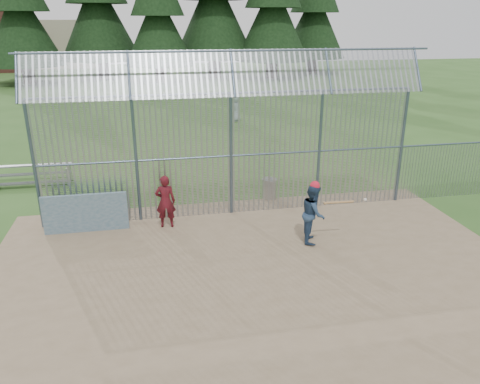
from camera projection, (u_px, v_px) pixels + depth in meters
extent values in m
plane|color=#2D511E|center=(254.00, 263.00, 12.56)|extent=(120.00, 120.00, 0.00)
cube|color=#756047|center=(259.00, 272.00, 12.10)|extent=(14.00, 10.00, 0.02)
cube|color=#38566B|center=(86.00, 213.00, 14.18)|extent=(2.50, 0.12, 1.20)
imported|color=navy|center=(313.00, 213.00, 13.46)|extent=(0.88, 1.00, 1.74)
imported|color=maroon|center=(165.00, 201.00, 14.42)|extent=(0.65, 0.45, 1.68)
imported|color=gray|center=(236.00, 108.00, 29.50)|extent=(0.96, 0.93, 1.66)
sphere|color=red|center=(315.00, 186.00, 13.17)|extent=(0.28, 0.28, 0.28)
cylinder|color=#AA7F4C|center=(339.00, 202.00, 13.33)|extent=(0.85, 0.11, 0.07)
sphere|color=#AA7F4C|center=(325.00, 203.00, 13.25)|extent=(0.09, 0.09, 0.09)
sphere|color=white|center=(365.00, 200.00, 13.28)|extent=(0.09, 0.09, 0.09)
cylinder|color=#92959A|center=(269.00, 189.00, 16.93)|extent=(0.52, 0.52, 0.70)
cylinder|color=#9EA0A5|center=(269.00, 180.00, 16.80)|extent=(0.56, 0.56, 0.05)
sphere|color=#9EA0A5|center=(269.00, 178.00, 16.79)|extent=(0.10, 0.10, 0.10)
cube|color=slate|center=(30.00, 183.00, 18.05)|extent=(3.00, 0.25, 0.05)
cube|color=gray|center=(31.00, 174.00, 18.28)|extent=(3.00, 0.25, 0.05)
cube|color=gray|center=(32.00, 165.00, 18.52)|extent=(3.00, 0.25, 0.05)
cube|color=gray|center=(69.00, 174.00, 18.57)|extent=(0.06, 0.90, 0.70)
cylinder|color=#47566B|center=(34.00, 166.00, 14.00)|extent=(0.10, 0.10, 4.00)
cylinder|color=#47566B|center=(136.00, 161.00, 14.54)|extent=(0.10, 0.10, 4.00)
cylinder|color=#47566B|center=(231.00, 156.00, 15.08)|extent=(0.10, 0.10, 4.00)
cylinder|color=#47566B|center=(319.00, 151.00, 15.62)|extent=(0.10, 0.10, 4.00)
cylinder|color=#47566B|center=(402.00, 147.00, 16.17)|extent=(0.10, 0.10, 4.00)
cylinder|color=#47566B|center=(231.00, 93.00, 14.38)|extent=(12.00, 0.07, 0.07)
cylinder|color=#47566B|center=(231.00, 156.00, 15.08)|extent=(12.00, 0.06, 0.06)
cube|color=gray|center=(231.00, 156.00, 15.08)|extent=(12.00, 0.02, 4.00)
cube|color=gray|center=(233.00, 73.00, 13.81)|extent=(12.00, 0.77, 1.31)
cylinder|color=#47566B|center=(398.00, 174.00, 16.51)|extent=(0.08, 0.08, 2.00)
cylinder|color=#332319|center=(28.00, 68.00, 46.28)|extent=(1.19, 1.19, 3.06)
cylinder|color=#332319|center=(103.00, 62.00, 50.24)|extent=(1.33, 1.33, 3.42)
cylinder|color=#332319|center=(161.00, 68.00, 47.74)|extent=(1.12, 1.12, 2.88)
cylinder|color=#332319|center=(215.00, 61.00, 51.46)|extent=(1.40, 1.40, 3.60)
cylinder|color=#332319|center=(272.00, 63.00, 50.77)|extent=(1.26, 1.26, 3.24)
cylinder|color=#332319|center=(312.00, 60.00, 55.56)|extent=(1.19, 1.19, 3.06)
cube|color=#B2A58C|center=(72.00, 43.00, 62.69)|extent=(8.00, 7.00, 6.00)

